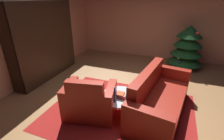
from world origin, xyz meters
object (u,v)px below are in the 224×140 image
at_px(book_stack_on_table, 121,95).
at_px(bottle_on_table, 115,96).
at_px(armchair_red, 90,102).
at_px(coffee_table, 120,97).
at_px(couch_red, 158,99).
at_px(bookshelf_unit, 48,41).
at_px(decorated_tree, 187,47).

bearing_deg(book_stack_on_table, bottle_on_table, -112.82).
xyz_separation_m(armchair_red, coffee_table, (0.53, 0.29, 0.06)).
bearing_deg(armchair_red, book_stack_on_table, 23.57).
relative_size(couch_red, coffee_table, 2.71).
bearing_deg(book_stack_on_table, bookshelf_unit, 156.96).
xyz_separation_m(bookshelf_unit, armchair_red, (1.99, -1.33, -0.73)).
height_order(coffee_table, bottle_on_table, bottle_on_table).
relative_size(coffee_table, bottle_on_table, 2.70).
distance_m(armchair_red, bottle_on_table, 0.54).
xyz_separation_m(armchair_red, bottle_on_table, (0.49, 0.08, 0.21)).
bearing_deg(bookshelf_unit, bottle_on_table, -26.78).
xyz_separation_m(bookshelf_unit, book_stack_on_table, (2.55, -1.08, -0.59)).
bearing_deg(couch_red, coffee_table, -154.89).
distance_m(couch_red, coffee_table, 0.79).
height_order(coffee_table, decorated_tree, decorated_tree).
relative_size(armchair_red, decorated_tree, 0.77).
bearing_deg(book_stack_on_table, coffee_table, 121.44).
relative_size(bookshelf_unit, armchair_red, 2.01).
height_order(armchair_red, decorated_tree, decorated_tree).
xyz_separation_m(bookshelf_unit, coffee_table, (2.52, -1.04, -0.67)).
bearing_deg(bookshelf_unit, decorated_tree, 28.06).
height_order(bookshelf_unit, armchair_red, bookshelf_unit).
height_order(couch_red, decorated_tree, decorated_tree).
height_order(coffee_table, book_stack_on_table, book_stack_on_table).
distance_m(bookshelf_unit, bottle_on_table, 2.82).
bearing_deg(bottle_on_table, bookshelf_unit, 153.22).
xyz_separation_m(book_stack_on_table, decorated_tree, (1.25, 3.11, 0.25)).
xyz_separation_m(couch_red, decorated_tree, (0.57, 2.73, 0.41)).
relative_size(armchair_red, couch_red, 0.52).
height_order(bottle_on_table, decorated_tree, decorated_tree).
bearing_deg(coffee_table, book_stack_on_table, -58.56).
distance_m(bookshelf_unit, couch_red, 3.39).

